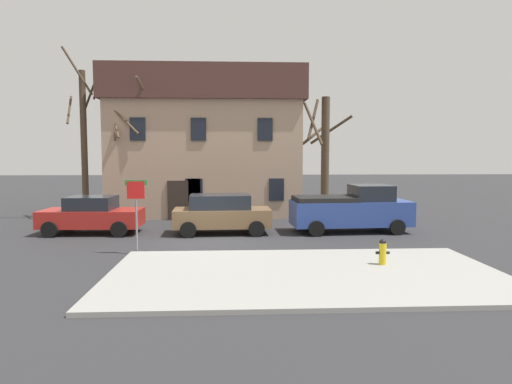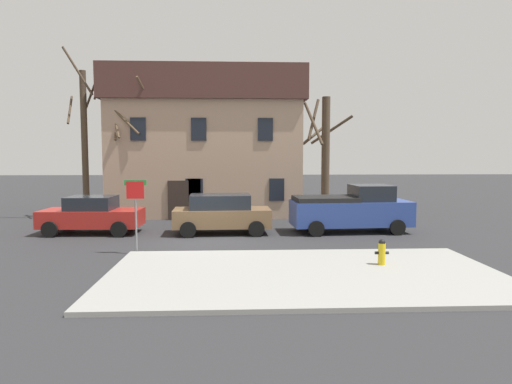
{
  "view_description": "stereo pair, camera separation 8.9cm",
  "coord_description": "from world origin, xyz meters",
  "px_view_note": "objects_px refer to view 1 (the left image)",
  "views": [
    {
      "loc": [
        1.11,
        -17.7,
        3.46
      ],
      "look_at": [
        2.13,
        2.68,
        1.76
      ],
      "focal_mm": 31.36,
      "sensor_mm": 36.0,
      "label": 1
    },
    {
      "loc": [
        1.19,
        -17.71,
        3.46
      ],
      "look_at": [
        2.13,
        2.68,
        1.76
      ],
      "focal_mm": 31.36,
      "sensor_mm": 36.0,
      "label": 2
    }
  ],
  "objects_px": {
    "tree_bare_mid": "(131,142)",
    "tree_bare_far": "(324,152)",
    "building_main": "(208,143)",
    "car_brown_wagon": "(222,213)",
    "car_red_sedan": "(92,215)",
    "pickup_truck_blue": "(351,209)",
    "bicycle_leaning": "(131,213)",
    "street_sign_pole": "(136,202)",
    "tree_bare_near": "(84,138)",
    "fire_hydrant": "(383,251)"
  },
  "relations": [
    {
      "from": "car_red_sedan",
      "to": "bicycle_leaning",
      "type": "relative_size",
      "value": 2.48
    },
    {
      "from": "street_sign_pole",
      "to": "bicycle_leaning",
      "type": "distance_m",
      "value": 8.9
    },
    {
      "from": "building_main",
      "to": "fire_hydrant",
      "type": "relative_size",
      "value": 14.16
    },
    {
      "from": "tree_bare_near",
      "to": "car_brown_wagon",
      "type": "height_order",
      "value": "tree_bare_near"
    },
    {
      "from": "car_red_sedan",
      "to": "pickup_truck_blue",
      "type": "height_order",
      "value": "pickup_truck_blue"
    },
    {
      "from": "tree_bare_mid",
      "to": "bicycle_leaning",
      "type": "height_order",
      "value": "tree_bare_mid"
    },
    {
      "from": "building_main",
      "to": "car_red_sedan",
      "type": "height_order",
      "value": "building_main"
    },
    {
      "from": "pickup_truck_blue",
      "to": "car_red_sedan",
      "type": "bearing_deg",
      "value": 179.34
    },
    {
      "from": "pickup_truck_blue",
      "to": "building_main",
      "type": "bearing_deg",
      "value": 128.63
    },
    {
      "from": "building_main",
      "to": "street_sign_pole",
      "type": "distance_m",
      "value": 13.08
    },
    {
      "from": "tree_bare_mid",
      "to": "street_sign_pole",
      "type": "relative_size",
      "value": 3.09
    },
    {
      "from": "building_main",
      "to": "tree_bare_near",
      "type": "distance_m",
      "value": 7.42
    },
    {
      "from": "car_red_sedan",
      "to": "tree_bare_far",
      "type": "bearing_deg",
      "value": 24.0
    },
    {
      "from": "fire_hydrant",
      "to": "street_sign_pole",
      "type": "relative_size",
      "value": 0.3
    },
    {
      "from": "tree_bare_mid",
      "to": "car_brown_wagon",
      "type": "bearing_deg",
      "value": -44.9
    },
    {
      "from": "car_brown_wagon",
      "to": "tree_bare_near",
      "type": "bearing_deg",
      "value": 145.94
    },
    {
      "from": "tree_bare_mid",
      "to": "car_brown_wagon",
      "type": "xyz_separation_m",
      "value": [
        5.0,
        -4.98,
        -3.26
      ]
    },
    {
      "from": "tree_bare_far",
      "to": "car_red_sedan",
      "type": "bearing_deg",
      "value": -156.0
    },
    {
      "from": "tree_bare_mid",
      "to": "pickup_truck_blue",
      "type": "xyz_separation_m",
      "value": [
        10.8,
        -4.81,
        -3.13
      ]
    },
    {
      "from": "tree_bare_mid",
      "to": "car_brown_wagon",
      "type": "relative_size",
      "value": 1.87
    },
    {
      "from": "tree_bare_near",
      "to": "fire_hydrant",
      "type": "bearing_deg",
      "value": -42.16
    },
    {
      "from": "fire_hydrant",
      "to": "pickup_truck_blue",
      "type": "bearing_deg",
      "value": 83.46
    },
    {
      "from": "building_main",
      "to": "tree_bare_far",
      "type": "relative_size",
      "value": 1.67
    },
    {
      "from": "tree_bare_far",
      "to": "car_red_sedan",
      "type": "height_order",
      "value": "tree_bare_far"
    },
    {
      "from": "building_main",
      "to": "car_red_sedan",
      "type": "distance_m",
      "value": 10.22
    },
    {
      "from": "building_main",
      "to": "car_brown_wagon",
      "type": "height_order",
      "value": "building_main"
    },
    {
      "from": "pickup_truck_blue",
      "to": "fire_hydrant",
      "type": "distance_m",
      "value": 6.53
    },
    {
      "from": "tree_bare_mid",
      "to": "tree_bare_far",
      "type": "bearing_deg",
      "value": 1.88
    },
    {
      "from": "car_red_sedan",
      "to": "pickup_truck_blue",
      "type": "xyz_separation_m",
      "value": [
        11.51,
        -0.13,
        0.19
      ]
    },
    {
      "from": "street_sign_pole",
      "to": "building_main",
      "type": "bearing_deg",
      "value": 82.07
    },
    {
      "from": "car_red_sedan",
      "to": "tree_bare_mid",
      "type": "bearing_deg",
      "value": 81.4
    },
    {
      "from": "car_brown_wagon",
      "to": "fire_hydrant",
      "type": "relative_size",
      "value": 5.45
    },
    {
      "from": "tree_bare_mid",
      "to": "tree_bare_far",
      "type": "relative_size",
      "value": 1.2
    },
    {
      "from": "car_brown_wagon",
      "to": "fire_hydrant",
      "type": "bearing_deg",
      "value": -51.24
    },
    {
      "from": "building_main",
      "to": "street_sign_pole",
      "type": "height_order",
      "value": "building_main"
    },
    {
      "from": "bicycle_leaning",
      "to": "tree_bare_near",
      "type": "bearing_deg",
      "value": 168.05
    },
    {
      "from": "tree_bare_far",
      "to": "tree_bare_mid",
      "type": "bearing_deg",
      "value": -178.12
    },
    {
      "from": "car_red_sedan",
      "to": "pickup_truck_blue",
      "type": "relative_size",
      "value": 0.81
    },
    {
      "from": "tree_bare_far",
      "to": "pickup_truck_blue",
      "type": "distance_m",
      "value": 5.77
    },
    {
      "from": "tree_bare_mid",
      "to": "bicycle_leaning",
      "type": "bearing_deg",
      "value": -88.66
    },
    {
      "from": "building_main",
      "to": "tree_bare_far",
      "type": "bearing_deg",
      "value": -27.34
    },
    {
      "from": "tree_bare_mid",
      "to": "car_red_sedan",
      "type": "bearing_deg",
      "value": -98.6
    },
    {
      "from": "tree_bare_near",
      "to": "street_sign_pole",
      "type": "distance_m",
      "value": 10.48
    },
    {
      "from": "building_main",
      "to": "car_brown_wagon",
      "type": "bearing_deg",
      "value": -83.05
    },
    {
      "from": "tree_bare_near",
      "to": "car_brown_wagon",
      "type": "xyz_separation_m",
      "value": [
        7.5,
        -5.07,
        -3.44
      ]
    },
    {
      "from": "tree_bare_near",
      "to": "fire_hydrant",
      "type": "distance_m",
      "value": 17.36
    },
    {
      "from": "tree_bare_far",
      "to": "car_brown_wagon",
      "type": "xyz_separation_m",
      "value": [
        -5.58,
        -5.33,
        -2.71
      ]
    },
    {
      "from": "tree_bare_mid",
      "to": "bicycle_leaning",
      "type": "distance_m",
      "value": 3.81
    },
    {
      "from": "tree_bare_far",
      "to": "street_sign_pole",
      "type": "relative_size",
      "value": 2.57
    },
    {
      "from": "tree_bare_near",
      "to": "tree_bare_mid",
      "type": "distance_m",
      "value": 2.51
    }
  ]
}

